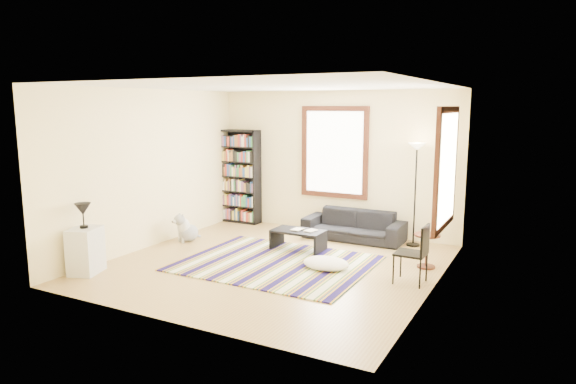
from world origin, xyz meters
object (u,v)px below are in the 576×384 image
at_px(folding_chair, 411,254).
at_px(white_cabinet, 86,251).
at_px(floor_cushion, 326,263).
at_px(sofa, 354,225).
at_px(coffee_table, 298,240).
at_px(side_table, 427,251).
at_px(dog, 188,227).
at_px(floor_lamp, 415,195).
at_px(bookshelf, 240,176).

relative_size(folding_chair, white_cabinet, 1.23).
bearing_deg(floor_cushion, sofa, 97.58).
height_order(coffee_table, floor_cushion, coffee_table).
bearing_deg(side_table, folding_chair, -93.55).
relative_size(side_table, dog, 1.02).
bearing_deg(floor_lamp, floor_cushion, -113.45).
xyz_separation_m(floor_cushion, floor_lamp, (0.86, 1.98, 0.84)).
height_order(bookshelf, white_cabinet, bookshelf).
xyz_separation_m(floor_cushion, white_cabinet, (-3.14, -1.86, 0.26)).
height_order(bookshelf, side_table, bookshelf).
relative_size(coffee_table, floor_lamp, 0.48).
relative_size(sofa, coffee_table, 2.10).
bearing_deg(sofa, white_cabinet, -127.78).
bearing_deg(coffee_table, floor_cushion, -41.20).
height_order(bookshelf, floor_lamp, bookshelf).
bearing_deg(folding_chair, bookshelf, 154.49).
xyz_separation_m(side_table, dog, (-4.31, -0.46, -0.01)).
height_order(coffee_table, folding_chair, folding_chair).
height_order(side_table, white_cabinet, white_cabinet).
bearing_deg(coffee_table, folding_chair, -19.28).
distance_m(bookshelf, floor_cushion, 3.77).
bearing_deg(side_table, dog, -173.91).
height_order(sofa, dog, sofa).
height_order(sofa, folding_chair, folding_chair).
distance_m(folding_chair, white_cabinet, 4.82).
xyz_separation_m(sofa, floor_cushion, (0.25, -1.88, -0.18)).
relative_size(floor_cushion, folding_chair, 0.85).
xyz_separation_m(bookshelf, white_cabinet, (-0.18, -4.01, -0.65)).
xyz_separation_m(sofa, bookshelf, (-2.71, 0.27, 0.72)).
bearing_deg(dog, bookshelf, 112.99).
bearing_deg(dog, side_table, 28.58).
distance_m(side_table, dog, 4.33).
height_order(floor_cushion, folding_chair, folding_chair).
bearing_deg(floor_cushion, folding_chair, -0.35).
bearing_deg(floor_lamp, coffee_table, -144.39).
distance_m(floor_cushion, white_cabinet, 3.66).
relative_size(floor_lamp, side_table, 3.44).
height_order(floor_lamp, white_cabinet, floor_lamp).
distance_m(floor_cushion, folding_chair, 1.35).
height_order(floor_cushion, side_table, side_table).
distance_m(floor_lamp, white_cabinet, 5.57).
height_order(bookshelf, coffee_table, bookshelf).
xyz_separation_m(side_table, white_cabinet, (-4.50, -2.66, 0.08)).
bearing_deg(bookshelf, sofa, -5.69).
relative_size(floor_cushion, side_table, 1.36).
bearing_deg(dog, folding_chair, 17.84).
relative_size(floor_lamp, dog, 3.52).
bearing_deg(floor_cushion, floor_lamp, 66.55).
distance_m(floor_cushion, dog, 2.97).
distance_m(sofa, bookshelf, 2.82).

